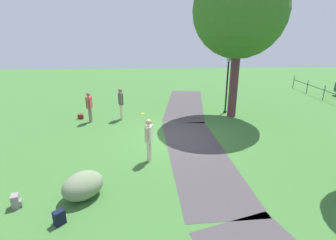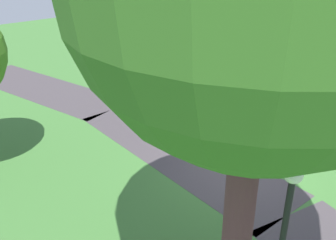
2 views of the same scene
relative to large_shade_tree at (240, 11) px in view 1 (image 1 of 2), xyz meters
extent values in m
plane|color=#3D6F32|center=(3.09, -3.63, -5.83)|extent=(48.00, 48.00, 0.00)
cube|color=#433C40|center=(-2.95, -2.43, -5.82)|extent=(8.25, 3.48, 0.01)
cube|color=#433C40|center=(5.01, -2.79, -5.82)|extent=(8.11, 2.77, 0.01)
cylinder|color=#583039|center=(0.00, 0.00, -3.78)|extent=(0.49, 0.49, 4.11)
sphere|color=#396D25|center=(0.00, 0.00, 0.03)|extent=(5.01, 5.01, 5.01)
cylinder|color=black|center=(-0.73, -0.18, -5.78)|extent=(0.20, 0.20, 0.10)
cylinder|color=black|center=(-0.73, -0.18, -4.28)|extent=(0.10, 0.10, 3.11)
sphere|color=white|center=(-0.73, -0.18, -2.58)|extent=(0.28, 0.28, 0.28)
ellipsoid|color=gray|center=(7.67, -6.77, -5.43)|extent=(1.66, 1.62, 0.80)
cylinder|color=#6B7157|center=(0.56, -8.12, -5.42)|extent=(0.13, 0.13, 0.83)
cylinder|color=#6B7157|center=(0.72, -8.14, -5.42)|extent=(0.13, 0.13, 0.83)
cube|color=#B74340|center=(0.64, -8.13, -4.69)|extent=(0.38, 0.28, 0.62)
cylinder|color=#8C5E4C|center=(0.43, -8.11, -4.66)|extent=(0.08, 0.08, 0.55)
cylinder|color=#8C5E4C|center=(0.86, -8.16, -4.66)|extent=(0.08, 0.08, 0.55)
sphere|color=#8C5E4C|center=(0.64, -8.13, -4.24)|extent=(0.22, 0.22, 0.22)
cylinder|color=beige|center=(5.49, -4.81, -5.41)|extent=(0.13, 0.13, 0.84)
cylinder|color=beige|center=(5.34, -4.78, -5.41)|extent=(0.13, 0.13, 0.84)
cube|color=beige|center=(5.41, -4.79, -4.68)|extent=(0.41, 0.32, 0.63)
cylinder|color=tan|center=(5.63, -4.85, -4.64)|extent=(0.08, 0.08, 0.56)
cylinder|color=tan|center=(5.20, -4.74, -4.64)|extent=(0.08, 0.08, 0.56)
sphere|color=tan|center=(5.41, -4.79, -4.22)|extent=(0.23, 0.23, 0.23)
cylinder|color=beige|center=(0.33, -6.44, -5.39)|extent=(0.13, 0.13, 0.89)
cylinder|color=beige|center=(0.17, -6.48, -5.39)|extent=(0.13, 0.13, 0.89)
cube|color=#4D5752|center=(0.25, -6.46, -4.61)|extent=(0.41, 0.33, 0.66)
cylinder|color=#8C6552|center=(0.46, -6.40, -4.57)|extent=(0.08, 0.08, 0.59)
cylinder|color=#8C6552|center=(0.04, -6.52, -4.57)|extent=(0.08, 0.08, 0.59)
sphere|color=#8C6552|center=(0.25, -6.46, -4.13)|extent=(0.24, 0.24, 0.24)
cube|color=maroon|center=(0.03, -8.85, -5.71)|extent=(0.20, 0.34, 0.24)
torus|color=maroon|center=(0.03, -8.85, -5.53)|extent=(0.33, 0.33, 0.02)
cube|color=black|center=(8.84, -7.11, -5.63)|extent=(0.34, 0.34, 0.40)
cube|color=black|center=(8.75, -7.20, -5.71)|extent=(0.18, 0.18, 0.18)
cube|color=gray|center=(8.06, -8.61, -5.63)|extent=(0.33, 0.28, 0.40)
cube|color=gray|center=(8.02, -8.49, -5.71)|extent=(0.20, 0.12, 0.18)
cylinder|color=yellow|center=(-0.75, -5.28, -5.82)|extent=(0.22, 0.22, 0.02)
cylinder|color=black|center=(-7.91, 7.87, -5.30)|extent=(0.05, 0.05, 1.05)
cylinder|color=black|center=(-5.71, 7.87, -5.30)|extent=(0.05, 0.05, 1.05)
cylinder|color=black|center=(-3.51, 7.87, -5.30)|extent=(0.05, 0.05, 1.05)
camera|label=1|loc=(14.67, -4.54, -0.96)|focal=28.02mm
camera|label=2|loc=(-3.30, 3.91, 0.41)|focal=42.22mm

